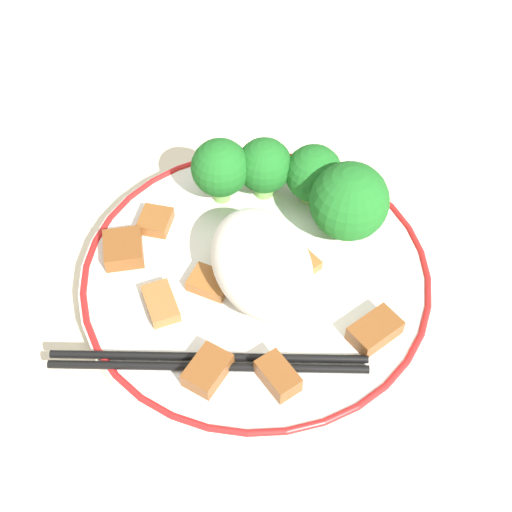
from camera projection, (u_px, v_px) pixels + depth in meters
ground_plane at (256, 286)px, 0.54m from camera, size 3.00×3.00×0.00m
plate at (256, 278)px, 0.53m from camera, size 0.26×0.26×0.02m
rice_mound at (257, 264)px, 0.50m from camera, size 0.10×0.07×0.05m
broccoli_back_left at (349, 202)px, 0.52m from camera, size 0.06×0.06×0.06m
broccoli_back_center at (314, 174)px, 0.55m from camera, size 0.04×0.04×0.05m
broccoli_back_right at (264, 166)px, 0.55m from camera, size 0.04×0.04×0.05m
broccoli_mid_left at (217, 169)px, 0.54m from camera, size 0.05×0.05×0.06m
meat_near_front at (161, 303)px, 0.50m from camera, size 0.03×0.02×0.01m
meat_near_left at (123, 249)px, 0.53m from camera, size 0.04×0.03×0.01m
meat_near_right at (278, 376)px, 0.46m from camera, size 0.03×0.03×0.01m
meat_near_back at (375, 331)px, 0.48m from camera, size 0.03×0.04×0.01m
meat_on_rice_edge at (208, 370)px, 0.47m from camera, size 0.04×0.04×0.01m
meat_mid_left at (210, 283)px, 0.51m from camera, size 0.04×0.04×0.01m
meat_mid_right at (293, 268)px, 0.52m from camera, size 0.04×0.04×0.01m
meat_far_scatter at (155, 221)px, 0.55m from camera, size 0.03×0.03×0.01m
chopsticks at (209, 362)px, 0.47m from camera, size 0.09×0.20×0.01m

